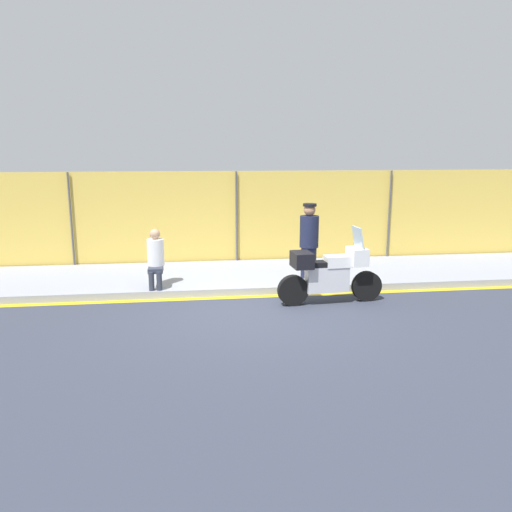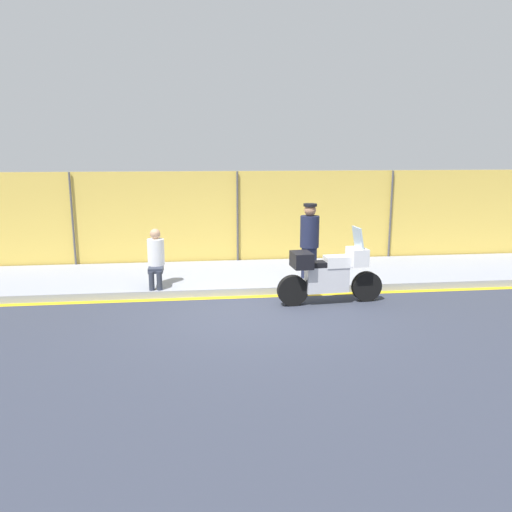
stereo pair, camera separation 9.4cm
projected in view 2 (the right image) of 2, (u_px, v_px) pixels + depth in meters
The scene contains 7 objects.
ground_plane at pixel (255, 312), 9.35m from camera, with size 120.00×120.00×0.00m, color #333847.
sidewalk at pixel (243, 276), 11.73m from camera, with size 30.45×2.75×0.16m.
curb_paint_stripe at pixel (249, 297), 10.32m from camera, with size 30.45×0.18×0.01m.
storefront_fence at pixel (237, 219), 12.92m from camera, with size 28.92×0.17×2.46m.
motorcycle at pixel (330, 273), 9.77m from camera, with size 2.14×0.60×1.51m.
officer_standing at pixel (309, 241), 11.10m from camera, with size 0.42×0.42×1.67m.
person_seated_on_curb at pixel (156, 255), 10.44m from camera, with size 0.35×0.63×1.22m.
Camera 2 is at (-1.04, -8.86, 2.98)m, focal length 35.00 mm.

